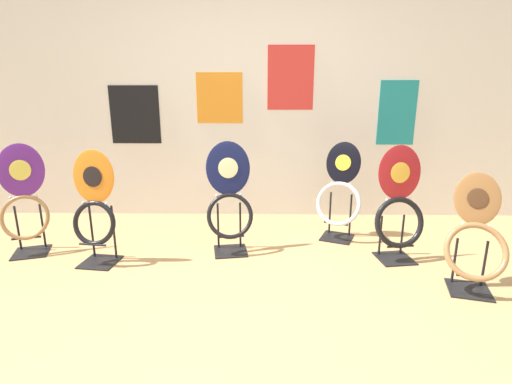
{
  "coord_description": "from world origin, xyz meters",
  "views": [
    {
      "loc": [
        0.09,
        -2.06,
        1.44
      ],
      "look_at": [
        0.03,
        1.14,
        0.55
      ],
      "focal_mm": 28.0,
      "sensor_mm": 36.0,
      "label": 1
    }
  ],
  "objects_px": {
    "toilet_seat_display_purple_note": "(24,200)",
    "toilet_seat_display_crimson_swirl": "(399,213)",
    "toilet_seat_display_navy_moon": "(229,203)",
    "toilet_seat_display_jazz_black": "(340,195)",
    "toilet_seat_display_orange_sun": "(95,208)",
    "toilet_seat_display_woodgrain": "(476,241)"
  },
  "relations": [
    {
      "from": "toilet_seat_display_navy_moon",
      "to": "toilet_seat_display_woodgrain",
      "type": "xyz_separation_m",
      "value": [
        1.76,
        -0.64,
        -0.07
      ]
    },
    {
      "from": "toilet_seat_display_orange_sun",
      "to": "toilet_seat_display_jazz_black",
      "type": "distance_m",
      "value": 2.13
    },
    {
      "from": "toilet_seat_display_jazz_black",
      "to": "toilet_seat_display_crimson_swirl",
      "type": "bearing_deg",
      "value": -50.32
    },
    {
      "from": "toilet_seat_display_woodgrain",
      "to": "toilet_seat_display_crimson_swirl",
      "type": "distance_m",
      "value": 0.62
    },
    {
      "from": "toilet_seat_display_orange_sun",
      "to": "toilet_seat_display_crimson_swirl",
      "type": "xyz_separation_m",
      "value": [
        2.44,
        0.1,
        -0.06
      ]
    },
    {
      "from": "toilet_seat_display_purple_note",
      "to": "toilet_seat_display_crimson_swirl",
      "type": "bearing_deg",
      "value": -1.72
    },
    {
      "from": "toilet_seat_display_orange_sun",
      "to": "toilet_seat_display_purple_note",
      "type": "bearing_deg",
      "value": 163.81
    },
    {
      "from": "toilet_seat_display_woodgrain",
      "to": "toilet_seat_display_orange_sun",
      "type": "bearing_deg",
      "value": 172.12
    },
    {
      "from": "toilet_seat_display_orange_sun",
      "to": "toilet_seat_display_woodgrain",
      "type": "distance_m",
      "value": 2.84
    },
    {
      "from": "toilet_seat_display_orange_sun",
      "to": "toilet_seat_display_purple_note",
      "type": "relative_size",
      "value": 0.99
    },
    {
      "from": "toilet_seat_display_jazz_black",
      "to": "toilet_seat_display_crimson_swirl",
      "type": "xyz_separation_m",
      "value": [
        0.39,
        -0.47,
        -0.01
      ]
    },
    {
      "from": "toilet_seat_display_jazz_black",
      "to": "toilet_seat_display_crimson_swirl",
      "type": "relative_size",
      "value": 0.95
    },
    {
      "from": "toilet_seat_display_crimson_swirl",
      "to": "toilet_seat_display_navy_moon",
      "type": "bearing_deg",
      "value": 173.82
    },
    {
      "from": "toilet_seat_display_purple_note",
      "to": "toilet_seat_display_woodgrain",
      "type": "distance_m",
      "value": 3.55
    },
    {
      "from": "toilet_seat_display_purple_note",
      "to": "toilet_seat_display_crimson_swirl",
      "type": "xyz_separation_m",
      "value": [
        3.13,
        -0.09,
        -0.06
      ]
    },
    {
      "from": "toilet_seat_display_orange_sun",
      "to": "toilet_seat_display_jazz_black",
      "type": "relative_size",
      "value": 1.03
    },
    {
      "from": "toilet_seat_display_purple_note",
      "to": "toilet_seat_display_woodgrain",
      "type": "relative_size",
      "value": 1.14
    },
    {
      "from": "toilet_seat_display_jazz_black",
      "to": "toilet_seat_display_woodgrain",
      "type": "bearing_deg",
      "value": -51.68
    },
    {
      "from": "toilet_seat_display_navy_moon",
      "to": "toilet_seat_display_jazz_black",
      "type": "relative_size",
      "value": 1.05
    },
    {
      "from": "toilet_seat_display_navy_moon",
      "to": "toilet_seat_display_crimson_swirl",
      "type": "height_order",
      "value": "toilet_seat_display_crimson_swirl"
    },
    {
      "from": "toilet_seat_display_navy_moon",
      "to": "toilet_seat_display_jazz_black",
      "type": "height_order",
      "value": "toilet_seat_display_navy_moon"
    },
    {
      "from": "toilet_seat_display_navy_moon",
      "to": "toilet_seat_display_purple_note",
      "type": "distance_m",
      "value": 1.74
    }
  ]
}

